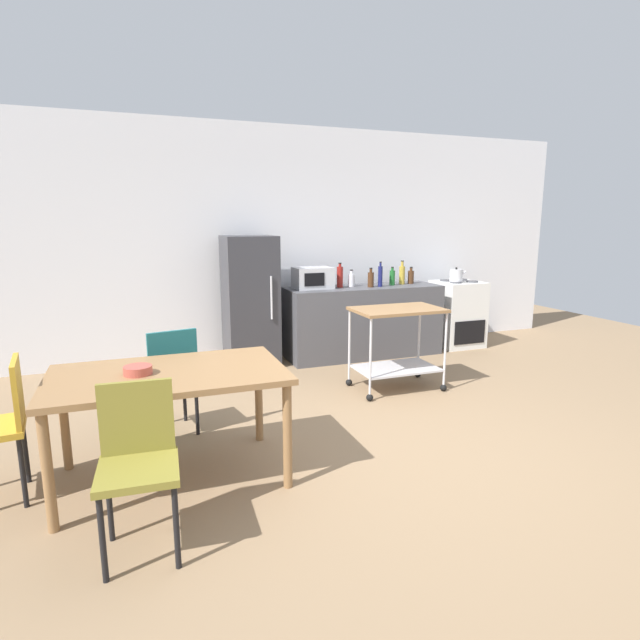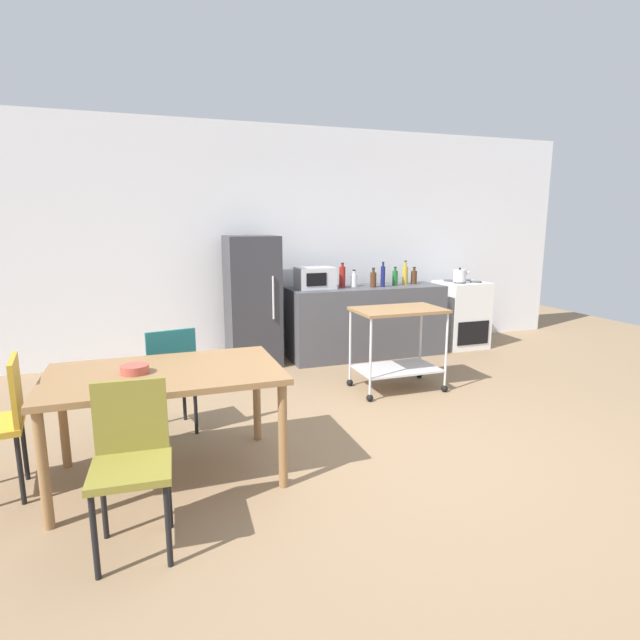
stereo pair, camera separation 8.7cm
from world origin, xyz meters
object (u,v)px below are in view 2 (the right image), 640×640
object	(u,v)px
chair_teal	(169,373)
refrigerator	(252,301)
kitchen_cart	(398,335)
microwave	(315,278)
bottle_sesame_oil	(342,277)
chair_olive	(131,455)
bottle_olive_oil	(354,280)
dining_table	(166,382)
bottle_wine	(405,275)
bottle_sparkling_water	(414,277)
kettle	(460,276)
bottle_soy_sauce	(395,278)
bottle_vinegar	(373,279)
bottle_soda	(383,276)
stove_oven	(461,314)
fruit_bowl	(135,369)

from	to	relation	value
chair_teal	refrigerator	bearing A→B (deg)	-131.37
kitchen_cart	microwave	xyz separation A→B (m)	(-0.42, 1.39, 0.46)
refrigerator	kitchen_cart	xyz separation A→B (m)	(1.20, -1.43, -0.20)
refrigerator	bottle_sesame_oil	size ratio (longest dim) A/B	5.03
chair_olive	bottle_olive_oil	size ratio (longest dim) A/B	4.15
dining_table	kitchen_cart	distance (m)	2.58
dining_table	bottle_wine	distance (m)	4.03
kitchen_cart	bottle_sesame_oil	bearing A→B (deg)	92.73
chair_olive	bottle_sparkling_water	distance (m)	4.78
kitchen_cart	bottle_wine	size ratio (longest dim) A/B	2.94
kettle	bottle_soy_sauce	bearing A→B (deg)	175.76
bottle_olive_oil	kettle	bearing A→B (deg)	-5.20
bottle_vinegar	bottle_soy_sauce	distance (m)	0.35
bottle_soy_sauce	kitchen_cart	bearing A→B (deg)	-116.18
kitchen_cart	microwave	bearing A→B (deg)	106.79
kitchen_cart	microwave	world-z (taller)	microwave
bottle_sesame_oil	bottle_soy_sauce	xyz separation A→B (m)	(0.72, -0.04, -0.03)
bottle_soda	kettle	xyz separation A→B (m)	(1.14, 0.01, -0.04)
chair_olive	dining_table	bearing A→B (deg)	76.48
bottle_soy_sauce	kettle	xyz separation A→B (m)	(0.93, -0.07, -0.00)
kettle	dining_table	bearing A→B (deg)	-148.67
dining_table	stove_oven	xyz separation A→B (m)	(4.02, 2.48, -0.22)
refrigerator	fruit_bowl	world-z (taller)	refrigerator
refrigerator	bottle_soda	distance (m)	1.67
stove_oven	bottle_sesame_oil	xyz separation A→B (m)	(-1.77, 0.01, 0.58)
bottle_wine	bottle_sparkling_water	xyz separation A→B (m)	(0.14, 0.01, -0.03)
bottle_vinegar	bottle_soy_sauce	world-z (taller)	bottle_vinegar
bottle_sparkling_water	fruit_bowl	distance (m)	4.29
kitchen_cart	microwave	size ratio (longest dim) A/B	1.98
stove_oven	bottle_sparkling_water	xyz separation A→B (m)	(-0.74, 0.04, 0.54)
bottle_olive_oil	kettle	world-z (taller)	bottle_olive_oil
bottle_wine	chair_teal	bearing A→B (deg)	-150.30
bottle_sparkling_water	kettle	size ratio (longest dim) A/B	0.93
bottle_olive_oil	fruit_bowl	distance (m)	3.62
stove_oven	bottle_vinegar	distance (m)	1.50
kitchen_cart	bottle_vinegar	world-z (taller)	bottle_vinegar
bottle_sesame_oil	fruit_bowl	distance (m)	3.49
microwave	bottle_wine	xyz separation A→B (m)	(1.24, -0.01, -0.00)
chair_olive	chair_teal	size ratio (longest dim) A/B	1.00
kitchen_cart	bottle_sesame_oil	size ratio (longest dim) A/B	2.95
chair_olive	stove_oven	size ratio (longest dim) A/B	0.97
bottle_soy_sauce	fruit_bowl	distance (m)	4.00
fruit_bowl	bottle_soy_sauce	bearing A→B (deg)	37.65
stove_oven	bottle_wine	distance (m)	1.05
kitchen_cart	bottle_soy_sauce	xyz separation A→B (m)	(0.65, 1.32, 0.43)
chair_olive	bottle_sparkling_water	bearing A→B (deg)	45.90
dining_table	refrigerator	size ratio (longest dim) A/B	0.97
refrigerator	bottle_vinegar	bearing A→B (deg)	-7.00
chair_teal	bottle_wine	distance (m)	3.60
bottle_sparkling_water	bottle_vinegar	bearing A→B (deg)	-168.02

